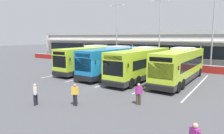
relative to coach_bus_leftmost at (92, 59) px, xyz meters
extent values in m
plane|color=#4C4C51|center=(6.07, -6.60, -1.79)|extent=(200.00, 200.00, 0.00)
cube|color=beige|center=(6.07, 20.40, 0.96)|extent=(70.00, 10.00, 5.50)
cube|color=#19232D|center=(6.07, 15.38, 0.51)|extent=(66.00, 0.08, 2.20)
cube|color=#4C4C51|center=(6.07, 15.37, 3.36)|extent=(68.00, 0.08, 0.60)
cube|color=beige|center=(6.07, 13.90, 2.41)|extent=(67.00, 3.00, 0.24)
cube|color=gray|center=(6.07, 20.40, 3.96)|extent=(70.00, 10.00, 0.50)
cylinder|color=#999999|center=(-24.93, 12.70, 0.31)|extent=(0.20, 0.20, 4.20)
cylinder|color=#999999|center=(-12.53, 12.70, 0.31)|extent=(0.20, 0.20, 4.20)
cylinder|color=#999999|center=(-0.13, 12.70, 0.31)|extent=(0.20, 0.20, 4.20)
cylinder|color=#999999|center=(12.27, 12.70, 0.31)|extent=(0.20, 0.20, 4.20)
cube|color=maroon|center=(6.07, 7.90, -1.29)|extent=(60.00, 0.36, 1.00)
cube|color=#B2B2B2|center=(6.07, 7.90, -0.74)|extent=(60.00, 0.40, 0.10)
cube|color=#B7DB2D|center=(0.00, -0.04, 0.12)|extent=(2.76, 12.04, 3.19)
cube|color=#333333|center=(0.00, -0.04, -1.19)|extent=(2.78, 12.06, 0.56)
cube|color=black|center=(0.01, 0.36, 0.36)|extent=(2.74, 9.64, 0.96)
cube|color=black|center=(-0.10, -5.99, 0.26)|extent=(2.31, 0.14, 1.40)
cube|color=black|center=(-0.10, -6.00, 1.26)|extent=(2.05, 0.12, 0.40)
cube|color=silver|center=(0.02, 0.96, 1.85)|extent=(2.10, 2.83, 0.28)
cube|color=black|center=(-0.10, -6.10, -1.24)|extent=(2.45, 0.20, 0.44)
cube|color=black|center=(1.36, -5.66, 0.61)|extent=(0.08, 0.12, 0.36)
cube|color=black|center=(-1.55, -5.61, 0.61)|extent=(0.08, 0.12, 0.36)
cylinder|color=black|center=(1.27, 4.54, -1.27)|extent=(0.34, 1.05, 1.04)
cylinder|color=black|center=(-1.12, 4.58, -1.27)|extent=(0.34, 1.05, 1.04)
cylinder|color=black|center=(1.14, -3.26, -1.27)|extent=(0.34, 1.05, 1.04)
cylinder|color=black|center=(-1.25, -3.22, -1.27)|extent=(0.34, 1.05, 1.04)
cylinder|color=black|center=(1.12, -4.66, -1.27)|extent=(0.34, 1.05, 1.04)
cylinder|color=black|center=(-1.27, -4.62, -1.27)|extent=(0.34, 1.05, 1.04)
cube|color=#1972B7|center=(4.14, -0.53, 0.12)|extent=(2.76, 12.04, 3.19)
cube|color=black|center=(4.14, -0.53, -1.19)|extent=(2.78, 12.06, 0.56)
cube|color=black|center=(4.15, -0.13, 0.36)|extent=(2.74, 9.64, 0.96)
cube|color=black|center=(4.04, -6.47, 0.26)|extent=(2.31, 0.14, 1.40)
cube|color=black|center=(4.04, -6.48, 1.26)|extent=(2.05, 0.12, 0.40)
cube|color=silver|center=(4.16, 0.47, 1.85)|extent=(2.10, 2.83, 0.28)
cube|color=black|center=(4.04, -6.58, -1.24)|extent=(2.45, 0.20, 0.44)
cube|color=black|center=(5.50, -6.15, 0.61)|extent=(0.08, 0.12, 0.36)
cube|color=black|center=(2.59, -6.10, 0.61)|extent=(0.08, 0.12, 0.36)
cylinder|color=black|center=(5.41, 4.05, -1.27)|extent=(0.34, 1.05, 1.04)
cylinder|color=black|center=(3.03, 4.09, -1.27)|extent=(0.34, 1.05, 1.04)
cylinder|color=black|center=(5.28, -3.75, -1.27)|extent=(0.34, 1.05, 1.04)
cylinder|color=black|center=(2.89, -3.70, -1.27)|extent=(0.34, 1.05, 1.04)
cylinder|color=black|center=(5.26, -5.14, -1.27)|extent=(0.34, 1.05, 1.04)
cylinder|color=black|center=(2.87, -5.10, -1.27)|extent=(0.34, 1.05, 1.04)
cube|color=#B7DB2D|center=(8.12, -0.84, 0.12)|extent=(2.76, 12.04, 3.19)
cube|color=#333333|center=(8.12, -0.84, -1.19)|extent=(2.78, 12.06, 0.56)
cube|color=black|center=(8.13, -0.44, 0.36)|extent=(2.74, 9.64, 0.96)
cube|color=black|center=(8.02, -6.79, 0.26)|extent=(2.31, 0.14, 1.40)
cube|color=black|center=(8.02, -6.80, 1.26)|extent=(2.05, 0.12, 0.40)
cube|color=silver|center=(8.14, 0.16, 1.85)|extent=(2.10, 2.83, 0.28)
cube|color=black|center=(8.01, -6.90, -1.24)|extent=(2.45, 0.20, 0.44)
cube|color=black|center=(9.48, -6.47, 0.61)|extent=(0.08, 0.12, 0.36)
cube|color=black|center=(6.57, -6.42, 0.61)|extent=(0.08, 0.12, 0.36)
cylinder|color=black|center=(9.39, 3.74, -1.27)|extent=(0.34, 1.05, 1.04)
cylinder|color=black|center=(7.00, 3.78, -1.27)|extent=(0.34, 1.05, 1.04)
cylinder|color=black|center=(9.26, -4.06, -1.27)|extent=(0.34, 1.05, 1.04)
cylinder|color=black|center=(6.87, -4.02, -1.27)|extent=(0.34, 1.05, 1.04)
cylinder|color=black|center=(9.23, -5.46, -1.27)|extent=(0.34, 1.05, 1.04)
cylinder|color=black|center=(6.85, -5.42, -1.27)|extent=(0.34, 1.05, 1.04)
cube|color=#B7DB2D|center=(12.36, 0.16, 0.12)|extent=(2.76, 12.04, 3.19)
cube|color=#333333|center=(12.36, 0.16, -1.19)|extent=(2.78, 12.06, 0.56)
cube|color=black|center=(12.36, 0.56, 0.36)|extent=(2.74, 9.64, 0.96)
cube|color=black|center=(12.25, -5.79, 0.26)|extent=(2.31, 0.14, 1.40)
cube|color=black|center=(12.25, -5.80, 1.26)|extent=(2.05, 0.12, 0.40)
cube|color=silver|center=(12.37, 1.16, 1.85)|extent=(2.10, 2.83, 0.28)
cube|color=black|center=(12.25, -5.90, -1.24)|extent=(2.45, 0.20, 0.44)
cube|color=black|center=(13.71, -5.46, 0.61)|extent=(0.08, 0.12, 0.36)
cube|color=black|center=(10.80, -5.41, 0.61)|extent=(0.08, 0.12, 0.36)
cylinder|color=black|center=(13.63, 4.74, -1.27)|extent=(0.34, 1.05, 1.04)
cylinder|color=black|center=(11.24, 4.78, -1.27)|extent=(0.34, 1.05, 1.04)
cylinder|color=black|center=(13.50, -3.06, -1.27)|extent=(0.34, 1.05, 1.04)
cylinder|color=black|center=(11.11, -3.02, -1.27)|extent=(0.34, 1.05, 1.04)
cylinder|color=black|center=(13.47, -4.46, -1.27)|extent=(0.34, 1.05, 1.04)
cylinder|color=black|center=(11.08, -4.42, -1.27)|extent=(0.34, 1.05, 1.04)
cube|color=silver|center=(-2.33, -0.60, -1.78)|extent=(0.14, 13.00, 0.01)
cube|color=silver|center=(1.87, -0.60, -1.78)|extent=(0.14, 13.00, 0.01)
cube|color=silver|center=(6.07, -0.60, -1.78)|extent=(0.14, 13.00, 0.01)
cube|color=silver|center=(10.27, -0.60, -1.78)|extent=(0.14, 13.00, 0.01)
cube|color=silver|center=(14.47, -0.60, -1.78)|extent=(0.14, 13.00, 0.01)
cube|color=black|center=(5.61, -13.46, -1.37)|extent=(0.22, 0.23, 0.84)
cube|color=black|center=(5.68, -13.65, -1.37)|extent=(0.22, 0.23, 0.84)
cube|color=silver|center=(5.64, -13.55, -0.67)|extent=(0.40, 0.37, 0.56)
cube|color=silver|center=(5.46, -13.43, -0.69)|extent=(0.13, 0.13, 0.54)
cube|color=silver|center=(5.83, -13.67, -0.69)|extent=(0.13, 0.13, 0.54)
sphere|color=#DBB293|center=(5.64, -13.55, -0.28)|extent=(0.22, 0.22, 0.22)
cube|color=olive|center=(5.41, -13.38, -1.16)|extent=(0.25, 0.30, 0.22)
cylinder|color=olive|center=(5.41, -13.38, -0.98)|extent=(0.02, 0.02, 0.16)
cube|color=black|center=(8.06, -12.03, -1.37)|extent=(0.22, 0.23, 0.84)
cube|color=black|center=(8.26, -12.04, -1.37)|extent=(0.22, 0.23, 0.84)
cube|color=gold|center=(8.16, -12.03, -0.67)|extent=(0.40, 0.38, 0.56)
cube|color=gold|center=(7.98, -12.16, -0.69)|extent=(0.13, 0.13, 0.54)
cube|color=gold|center=(8.34, -11.91, -0.69)|extent=(0.13, 0.13, 0.54)
sphere|color=tan|center=(8.16, -12.03, -0.28)|extent=(0.22, 0.22, 0.22)
cube|color=#4C4238|center=(11.85, -9.36, -1.37)|extent=(0.23, 0.22, 0.84)
cube|color=#4C4238|center=(12.05, -9.32, -1.37)|extent=(0.23, 0.22, 0.84)
cube|color=#A32D89|center=(11.95, -9.34, -0.67)|extent=(0.39, 0.40, 0.56)
cube|color=#A32D89|center=(11.80, -9.50, -0.69)|extent=(0.13, 0.13, 0.54)
cube|color=#A32D89|center=(12.10, -9.18, -0.69)|extent=(0.13, 0.13, 0.54)
sphere|color=tan|center=(11.95, -9.34, -0.28)|extent=(0.22, 0.22, 0.22)
cube|color=#A32D89|center=(16.62, -14.15, -0.69)|extent=(0.13, 0.13, 0.54)
sphere|color=tan|center=(16.80, -14.28, -0.28)|extent=(0.22, 0.22, 0.22)
cylinder|color=#9E9EA3|center=(-2.21, 10.26, 3.71)|extent=(0.20, 0.20, 11.00)
cylinder|color=#9E9EA3|center=(-2.21, 10.26, 9.06)|extent=(2.80, 0.10, 0.10)
cube|color=silver|center=(-3.61, 10.26, 8.96)|extent=(0.44, 0.28, 0.20)
cube|color=silver|center=(-0.81, 10.26, 8.96)|extent=(0.44, 0.28, 0.20)
cylinder|color=#9E9EA3|center=(6.28, 9.96, 3.71)|extent=(0.20, 0.20, 11.00)
cylinder|color=#9E9EA3|center=(6.28, 9.96, 9.06)|extent=(2.80, 0.10, 0.10)
cube|color=silver|center=(4.88, 9.96, 8.96)|extent=(0.44, 0.28, 0.20)
cube|color=silver|center=(7.68, 9.96, 8.96)|extent=(0.44, 0.28, 0.20)
cylinder|color=#9E9EA3|center=(14.19, 10.03, 3.71)|extent=(0.20, 0.20, 11.00)
camera|label=1|loc=(18.16, -22.36, 3.20)|focal=32.25mm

